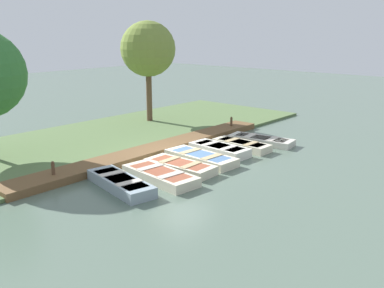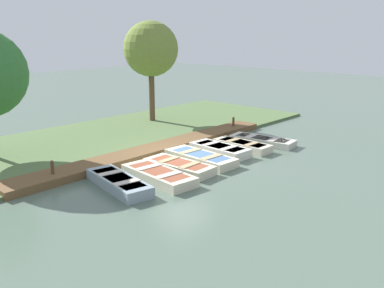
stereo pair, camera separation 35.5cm
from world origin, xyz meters
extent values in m
plane|color=#566B5B|center=(0.00, 0.00, 0.00)|extent=(80.00, 80.00, 0.00)
cube|color=#567042|center=(-5.00, 0.00, 0.07)|extent=(8.00, 24.00, 0.13)
cube|color=brown|center=(-1.53, 0.00, 0.15)|extent=(1.28, 13.95, 0.29)
cube|color=#8C9EA8|center=(0.77, -3.80, 0.19)|extent=(3.23, 1.55, 0.38)
cube|color=#4C709E|center=(0.77, -3.80, 0.36)|extent=(2.64, 1.23, 0.03)
cube|color=beige|center=(1.35, -3.91, 0.39)|extent=(0.47, 0.96, 0.03)
cube|color=beige|center=(0.19, -3.69, 0.39)|extent=(0.47, 0.96, 0.03)
cube|color=beige|center=(1.18, -2.31, 0.17)|extent=(3.19, 1.46, 0.34)
cube|color=#994C33|center=(1.18, -2.31, 0.33)|extent=(2.61, 1.15, 0.03)
cube|color=beige|center=(1.76, -2.37, 0.36)|extent=(0.41, 1.10, 0.03)
cube|color=beige|center=(0.59, -2.26, 0.36)|extent=(0.41, 1.10, 0.03)
cube|color=beige|center=(1.01, -1.07, 0.17)|extent=(2.87, 1.20, 0.34)
cube|color=#994C33|center=(1.01, -1.07, 0.33)|extent=(2.35, 0.94, 0.03)
cube|color=tan|center=(1.54, -1.05, 0.35)|extent=(0.32, 1.03, 0.03)
cube|color=tan|center=(0.47, -1.09, 0.35)|extent=(0.32, 1.03, 0.03)
cube|color=beige|center=(0.85, 0.34, 0.17)|extent=(3.21, 1.32, 0.34)
cube|color=#4C709E|center=(0.85, 0.34, 0.32)|extent=(2.63, 1.03, 0.03)
cube|color=tan|center=(1.45, 0.31, 0.35)|extent=(0.37, 1.09, 0.03)
cube|color=tan|center=(0.25, 0.37, 0.35)|extent=(0.37, 1.09, 0.03)
cube|color=silver|center=(0.72, 1.76, 0.19)|extent=(2.73, 1.22, 0.38)
cube|color=#6B7F51|center=(0.72, 1.76, 0.37)|extent=(2.24, 0.96, 0.03)
cube|color=beige|center=(1.23, 1.74, 0.40)|extent=(0.31, 1.03, 0.03)
cube|color=beige|center=(0.21, 1.79, 0.40)|extent=(0.31, 1.03, 0.03)
cube|color=beige|center=(0.97, 3.08, 0.17)|extent=(2.71, 0.99, 0.34)
cube|color=teal|center=(0.97, 3.08, 0.33)|extent=(2.22, 0.77, 0.03)
cube|color=tan|center=(1.48, 3.07, 0.35)|extent=(0.28, 0.88, 0.03)
cube|color=tan|center=(0.45, 3.09, 0.35)|extent=(0.28, 0.88, 0.03)
cube|color=beige|center=(1.10, 4.51, 0.15)|extent=(3.19, 1.42, 0.30)
cube|color=#994C33|center=(1.10, 4.51, 0.29)|extent=(2.61, 1.12, 0.02)
cube|color=beige|center=(1.68, 4.59, 0.31)|extent=(0.43, 0.98, 0.03)
cube|color=beige|center=(0.52, 4.43, 0.31)|extent=(0.43, 0.98, 0.03)
cylinder|color=brown|center=(-1.49, -4.95, 0.36)|extent=(0.12, 0.12, 0.71)
sphere|color=brown|center=(-1.49, -4.95, 0.73)|extent=(0.11, 0.11, 0.11)
cylinder|color=brown|center=(-1.49, 5.65, 0.36)|extent=(0.12, 0.12, 0.71)
sphere|color=brown|center=(-1.49, 5.65, 0.73)|extent=(0.11, 0.11, 0.11)
cylinder|color=brown|center=(-6.36, 4.28, 1.69)|extent=(0.33, 0.33, 3.37)
sphere|color=olive|center=(-6.36, 4.28, 4.22)|extent=(3.09, 3.09, 3.09)
camera|label=1|loc=(11.61, -12.48, 5.21)|focal=40.00mm
camera|label=2|loc=(11.88, -12.24, 5.21)|focal=40.00mm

